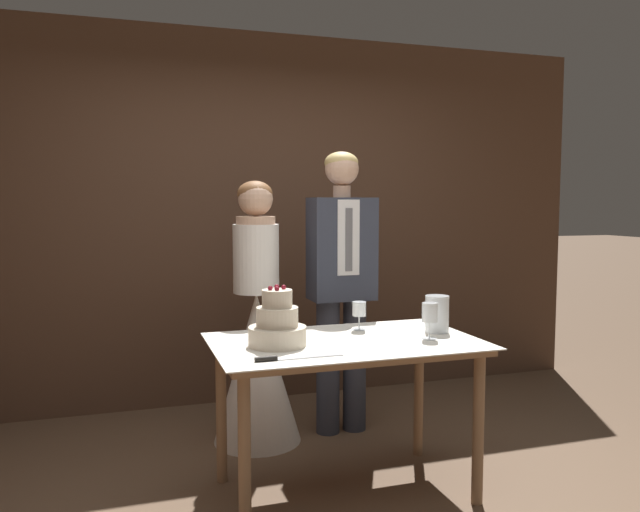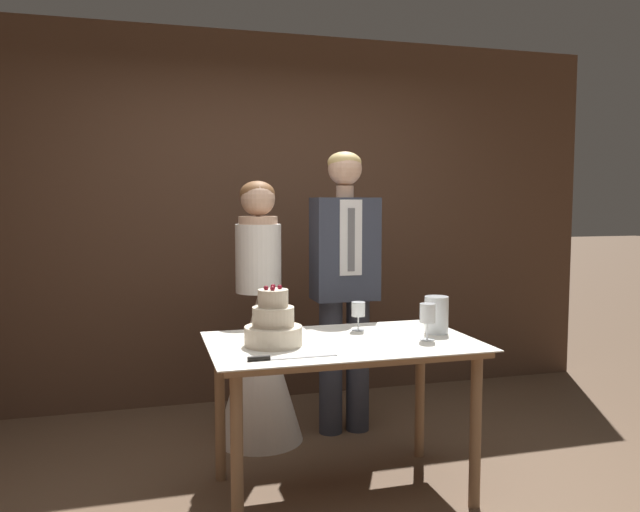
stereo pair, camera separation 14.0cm
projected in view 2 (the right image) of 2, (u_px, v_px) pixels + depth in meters
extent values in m
cube|color=#513828|center=(258.00, 219.00, 4.68)|extent=(5.44, 0.12, 2.72)
cylinder|color=#8E6B4C|center=(237.00, 459.00, 2.71)|extent=(0.06, 0.06, 0.75)
cylinder|color=#8E6B4C|center=(475.00, 432.00, 3.02)|extent=(0.06, 0.06, 0.75)
cylinder|color=#8E6B4C|center=(220.00, 411.00, 3.32)|extent=(0.06, 0.06, 0.75)
cylinder|color=#8E6B4C|center=(420.00, 393.00, 3.63)|extent=(0.06, 0.06, 0.75)
cube|color=#8E6B4C|center=(342.00, 345.00, 3.13)|extent=(1.28, 0.76, 0.03)
cube|color=white|center=(342.00, 341.00, 3.13)|extent=(1.34, 0.82, 0.01)
cylinder|color=beige|center=(273.00, 336.00, 3.03)|extent=(0.28, 0.28, 0.09)
cylinder|color=beige|center=(273.00, 317.00, 3.02)|extent=(0.20, 0.20, 0.09)
cylinder|color=beige|center=(273.00, 298.00, 3.01)|extent=(0.15, 0.15, 0.09)
sphere|color=maroon|center=(280.00, 287.00, 3.02)|extent=(0.02, 0.02, 0.02)
sphere|color=maroon|center=(273.00, 286.00, 3.04)|extent=(0.02, 0.02, 0.02)
sphere|color=maroon|center=(266.00, 288.00, 2.99)|extent=(0.02, 0.02, 0.02)
sphere|color=maroon|center=(273.00, 289.00, 2.97)|extent=(0.02, 0.02, 0.02)
cube|color=silver|center=(304.00, 357.00, 2.79)|extent=(0.31, 0.02, 0.00)
cylinder|color=black|center=(259.00, 358.00, 2.73)|extent=(0.10, 0.02, 0.02)
cylinder|color=silver|center=(427.00, 340.00, 3.15)|extent=(0.07, 0.07, 0.00)
cylinder|color=silver|center=(427.00, 331.00, 3.14)|extent=(0.01, 0.01, 0.09)
cylinder|color=silver|center=(427.00, 313.00, 3.13)|extent=(0.08, 0.08, 0.10)
cylinder|color=maroon|center=(427.00, 319.00, 3.14)|extent=(0.06, 0.06, 0.04)
cylinder|color=silver|center=(358.00, 330.00, 3.38)|extent=(0.07, 0.07, 0.00)
cylinder|color=silver|center=(358.00, 323.00, 3.38)|extent=(0.01, 0.01, 0.07)
cylinder|color=silver|center=(358.00, 309.00, 3.37)|extent=(0.07, 0.07, 0.08)
cylinder|color=maroon|center=(358.00, 314.00, 3.37)|extent=(0.06, 0.06, 0.02)
cylinder|color=silver|center=(436.00, 315.00, 3.31)|extent=(0.13, 0.13, 0.20)
cylinder|color=beige|center=(436.00, 325.00, 3.31)|extent=(0.06, 0.06, 0.09)
sphere|color=#F9CC4C|center=(436.00, 314.00, 3.31)|extent=(0.02, 0.02, 0.02)
cone|color=white|center=(259.00, 367.00, 3.87)|extent=(0.54, 0.54, 0.93)
cylinder|color=white|center=(258.00, 258.00, 3.81)|extent=(0.28, 0.28, 0.42)
cylinder|color=#DBAD8E|center=(258.00, 220.00, 3.79)|extent=(0.24, 0.24, 0.05)
sphere|color=#DBAD8E|center=(258.00, 199.00, 3.78)|extent=(0.21, 0.21, 0.21)
ellipsoid|color=brown|center=(257.00, 194.00, 3.79)|extent=(0.21, 0.21, 0.16)
cylinder|color=#333847|center=(331.00, 367.00, 4.00)|extent=(0.15, 0.15, 0.87)
cylinder|color=#333847|center=(358.00, 365.00, 4.04)|extent=(0.15, 0.15, 0.87)
cube|color=#333847|center=(345.00, 249.00, 3.95)|extent=(0.41, 0.24, 0.65)
cube|color=white|center=(351.00, 238.00, 3.83)|extent=(0.14, 0.01, 0.47)
cube|color=slate|center=(351.00, 240.00, 3.82)|extent=(0.04, 0.01, 0.39)
cylinder|color=#DBAD8E|center=(345.00, 192.00, 3.92)|extent=(0.11, 0.11, 0.07)
sphere|color=#DBAD8E|center=(345.00, 169.00, 3.91)|extent=(0.21, 0.21, 0.21)
ellipsoid|color=#D6B770|center=(344.00, 163.00, 3.92)|extent=(0.21, 0.21, 0.14)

